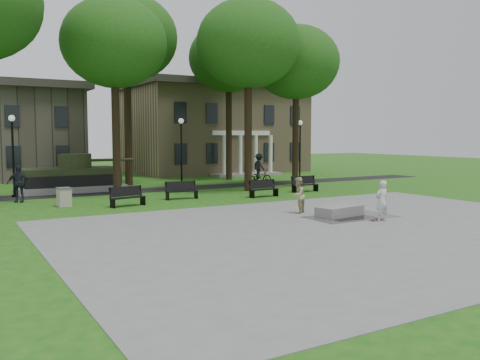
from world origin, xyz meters
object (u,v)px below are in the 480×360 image
object	(u,v)px
park_bench_0	(127,196)
trash_bin	(64,197)
concrete_block	(340,211)
skateboarder	(382,201)
friend_watching	(298,195)
cyclist	(259,172)

from	to	relation	value
park_bench_0	trash_bin	distance (m)	3.17
concrete_block	skateboarder	size ratio (longest dim) A/B	1.30
park_bench_0	trash_bin	bearing A→B (deg)	139.76
concrete_block	skateboarder	world-z (taller)	skateboarder
friend_watching	cyclist	xyz separation A→B (m)	(5.82, 12.56, 0.08)
concrete_block	park_bench_0	distance (m)	10.60
concrete_block	trash_bin	size ratio (longest dim) A/B	2.29
park_bench_0	cyclist	bearing A→B (deg)	16.59
friend_watching	cyclist	distance (m)	13.84
park_bench_0	concrete_block	bearing A→B (deg)	-59.57
friend_watching	park_bench_0	distance (m)	8.69
concrete_block	friend_watching	bearing A→B (deg)	122.89
concrete_block	park_bench_0	world-z (taller)	park_bench_0
park_bench_0	skateboarder	bearing A→B (deg)	-63.16
friend_watching	trash_bin	distance (m)	11.75
concrete_block	friend_watching	distance (m)	2.04
skateboarder	cyclist	distance (m)	16.59
concrete_block	park_bench_0	size ratio (longest dim) A/B	1.19
skateboarder	park_bench_0	size ratio (longest dim) A/B	0.91
skateboarder	cyclist	bearing A→B (deg)	-103.21
trash_bin	concrete_block	bearing A→B (deg)	-43.72
concrete_block	trash_bin	bearing A→B (deg)	136.28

